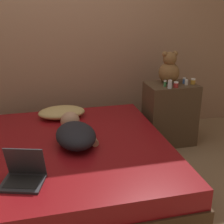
% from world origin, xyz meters
% --- Properties ---
extents(ground_plane, '(12.00, 12.00, 0.00)m').
position_xyz_m(ground_plane, '(0.00, 0.00, 0.00)').
color(ground_plane, '#937551').
extents(wall_back, '(8.00, 0.06, 2.60)m').
position_xyz_m(wall_back, '(0.00, 1.20, 1.30)').
color(wall_back, tan).
rests_on(wall_back, ground_plane).
extents(bed, '(1.71, 1.84, 0.40)m').
position_xyz_m(bed, '(0.00, 0.00, 0.20)').
color(bed, '#4C331E').
rests_on(bed, ground_plane).
extents(nightstand, '(0.55, 0.38, 0.70)m').
position_xyz_m(nightstand, '(1.19, 0.62, 0.35)').
color(nightstand, brown).
rests_on(nightstand, ground_plane).
extents(pillow, '(0.49, 0.34, 0.11)m').
position_xyz_m(pillow, '(-0.02, 0.67, 0.46)').
color(pillow, tan).
rests_on(pillow, bed).
extents(person_lying, '(0.36, 0.67, 0.18)m').
position_xyz_m(person_lying, '(0.04, 0.04, 0.49)').
color(person_lying, black).
rests_on(person_lying, bed).
extents(laptop, '(0.34, 0.31, 0.24)m').
position_xyz_m(laptop, '(-0.39, -0.49, 0.46)').
color(laptop, '#333338').
rests_on(laptop, bed).
extents(teddy_bear, '(0.23, 0.23, 0.36)m').
position_xyz_m(teddy_bear, '(1.17, 0.67, 0.86)').
color(teddy_bear, brown).
rests_on(teddy_bear, nightstand).
extents(bottle_amber, '(0.05, 0.05, 0.06)m').
position_xyz_m(bottle_amber, '(1.42, 0.56, 0.73)').
color(bottle_amber, gold).
rests_on(bottle_amber, nightstand).
extents(bottle_white, '(0.04, 0.04, 0.06)m').
position_xyz_m(bottle_white, '(1.33, 0.54, 0.73)').
color(bottle_white, white).
rests_on(bottle_white, nightstand).
extents(bottle_red, '(0.05, 0.05, 0.06)m').
position_xyz_m(bottle_red, '(1.18, 0.48, 0.73)').
color(bottle_red, '#B72D2D').
rests_on(bottle_red, nightstand).
extents(bottle_green, '(0.03, 0.03, 0.07)m').
position_xyz_m(bottle_green, '(1.08, 0.55, 0.74)').
color(bottle_green, '#3D8E4C').
rests_on(bottle_green, nightstand).
extents(bottle_clear, '(0.05, 0.05, 0.09)m').
position_xyz_m(bottle_clear, '(1.10, 0.47, 0.75)').
color(bottle_clear, silver).
rests_on(bottle_clear, nightstand).
extents(bottle_blue, '(0.04, 0.04, 0.07)m').
position_xyz_m(bottle_blue, '(1.33, 0.61, 0.73)').
color(bottle_blue, '#3866B2').
rests_on(bottle_blue, nightstand).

